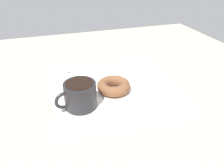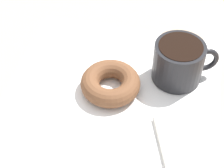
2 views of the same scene
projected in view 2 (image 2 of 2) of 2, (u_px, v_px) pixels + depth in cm
name	position (u px, v px, depth cm)	size (l,w,h in cm)	color
ground_plane	(98.00, 97.00, 63.47)	(120.00, 120.00, 2.00)	tan
napkin	(112.00, 93.00, 62.67)	(35.03, 35.03, 0.30)	white
coffee_cup	(179.00, 61.00, 62.34)	(8.44, 11.09, 7.06)	black
donut	(110.00, 83.00, 61.82)	(9.95, 9.95, 3.14)	brown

